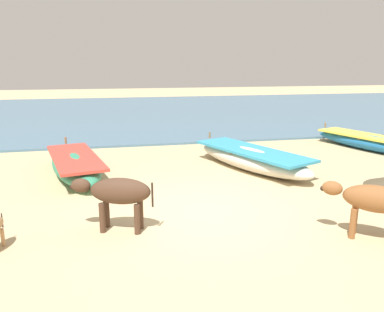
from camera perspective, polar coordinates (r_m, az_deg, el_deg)
name	(u,v)px	position (r m, az deg, el deg)	size (l,w,h in m)	color
ground	(202,212)	(7.79, 1.51, -8.34)	(80.00, 80.00, 0.00)	tan
sea_water	(139,112)	(23.76, -7.96, 6.60)	(60.00, 20.00, 0.08)	slate
fishing_boat_3	(251,158)	(10.89, 8.92, -0.34)	(2.73, 4.41, 0.78)	beige
fishing_boat_4	(375,143)	(14.49, 25.76, 1.79)	(2.47, 4.76, 0.70)	#1E669E
fishing_boat_5	(75,165)	(10.57, -17.12, -1.29)	(1.95, 3.95, 0.75)	#338C66
cow_adult_brown	(373,201)	(7.08, 25.48, -6.05)	(1.29, 1.16, 0.96)	brown
cow_second_adult_dark	(118,193)	(6.85, -11.12, -5.47)	(1.48, 0.76, 0.98)	#4C3323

